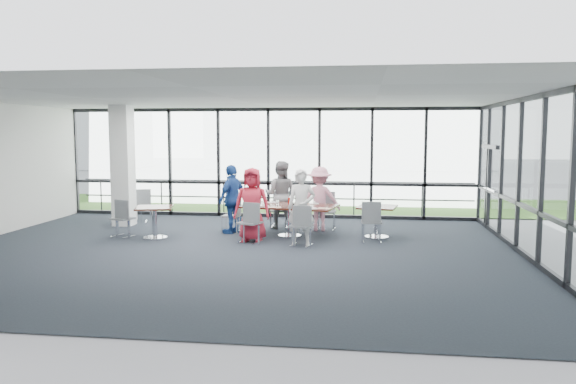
# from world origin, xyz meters

# --- Properties ---
(floor) EXTENTS (12.00, 10.00, 0.02)m
(floor) POSITION_xyz_m (0.00, 0.00, -0.01)
(floor) COLOR #212630
(floor) RESTS_ON ground
(ceiling) EXTENTS (12.00, 10.00, 0.04)m
(ceiling) POSITION_xyz_m (0.00, 0.00, 3.20)
(ceiling) COLOR silver
(ceiling) RESTS_ON ground
(wall_front) EXTENTS (12.00, 0.10, 3.20)m
(wall_front) POSITION_xyz_m (0.00, -5.00, 1.60)
(wall_front) COLOR silver
(wall_front) RESTS_ON ground
(curtain_wall_back) EXTENTS (12.00, 0.10, 3.20)m
(curtain_wall_back) POSITION_xyz_m (0.00, 5.00, 1.60)
(curtain_wall_back) COLOR white
(curtain_wall_back) RESTS_ON ground
(curtain_wall_right) EXTENTS (0.10, 10.00, 3.20)m
(curtain_wall_right) POSITION_xyz_m (6.00, 0.00, 1.60)
(curtain_wall_right) COLOR white
(curtain_wall_right) RESTS_ON ground
(exit_door) EXTENTS (0.12, 1.60, 2.10)m
(exit_door) POSITION_xyz_m (6.00, 3.75, 1.05)
(exit_door) COLOR black
(exit_door) RESTS_ON ground
(structural_column) EXTENTS (0.50, 0.50, 3.20)m
(structural_column) POSITION_xyz_m (-3.60, 3.00, 1.60)
(structural_column) COLOR white
(structural_column) RESTS_ON ground
(apron) EXTENTS (80.00, 70.00, 0.02)m
(apron) POSITION_xyz_m (0.00, 10.00, -0.02)
(apron) COLOR gray
(apron) RESTS_ON ground
(grass_strip) EXTENTS (80.00, 5.00, 0.01)m
(grass_strip) POSITION_xyz_m (0.00, 8.00, 0.01)
(grass_strip) COLOR #2E6120
(grass_strip) RESTS_ON ground
(hangar_main) EXTENTS (24.00, 10.00, 6.00)m
(hangar_main) POSITION_xyz_m (4.00, 32.00, 3.00)
(hangar_main) COLOR #B9BBBF
(hangar_main) RESTS_ON ground
(hangar_aux) EXTENTS (10.00, 6.00, 4.00)m
(hangar_aux) POSITION_xyz_m (-18.00, 28.00, 2.00)
(hangar_aux) COLOR #B9BBBF
(hangar_aux) RESTS_ON ground
(guard_rail) EXTENTS (12.00, 0.06, 0.06)m
(guard_rail) POSITION_xyz_m (0.00, 5.60, 0.50)
(guard_rail) COLOR #2D2D33
(guard_rail) RESTS_ON ground
(main_table) EXTENTS (2.38, 1.60, 0.75)m
(main_table) POSITION_xyz_m (1.03, 1.96, 0.65)
(main_table) COLOR black
(main_table) RESTS_ON ground
(side_table_left) EXTENTS (1.02, 1.02, 0.75)m
(side_table_left) POSITION_xyz_m (-2.09, 1.28, 0.63)
(side_table_left) COLOR black
(side_table_left) RESTS_ON ground
(side_table_right) EXTENTS (1.01, 1.01, 0.75)m
(side_table_right) POSITION_xyz_m (3.10, 2.07, 0.63)
(side_table_right) COLOR black
(side_table_right) RESTS_ON ground
(diner_near_left) EXTENTS (0.83, 0.54, 1.69)m
(diner_near_left) POSITION_xyz_m (0.26, 1.22, 0.85)
(diner_near_left) COLOR #B72134
(diner_near_left) RESTS_ON ground
(diner_near_right) EXTENTS (0.63, 0.47, 1.68)m
(diner_near_right) POSITION_xyz_m (1.43, 0.89, 0.84)
(diner_near_right) COLOR silver
(diner_near_right) RESTS_ON ground
(diner_far_left) EXTENTS (0.90, 0.61, 1.75)m
(diner_far_left) POSITION_xyz_m (0.65, 3.02, 0.88)
(diner_far_left) COLOR slate
(diner_far_left) RESTS_ON ground
(diner_far_right) EXTENTS (1.08, 0.61, 1.62)m
(diner_far_right) POSITION_xyz_m (1.67, 2.83, 0.81)
(diner_far_right) COLOR pink
(diner_far_right) RESTS_ON ground
(diner_end) EXTENTS (0.90, 1.13, 1.70)m
(diner_end) POSITION_xyz_m (-0.43, 2.21, 0.85)
(diner_end) COLOR #1D448F
(diner_end) RESTS_ON ground
(chair_main_nl) EXTENTS (0.58, 0.58, 0.91)m
(chair_main_nl) POSITION_xyz_m (0.24, 1.03, 0.46)
(chair_main_nl) COLOR slate
(chair_main_nl) RESTS_ON ground
(chair_main_nr) EXTENTS (0.53, 0.53, 0.89)m
(chair_main_nr) POSITION_xyz_m (1.42, 0.81, 0.45)
(chair_main_nr) COLOR slate
(chair_main_nr) RESTS_ON ground
(chair_main_fl) EXTENTS (0.47, 0.47, 0.91)m
(chair_main_fl) POSITION_xyz_m (0.60, 3.17, 0.46)
(chair_main_fl) COLOR slate
(chair_main_fl) RESTS_ON ground
(chair_main_fr) EXTENTS (0.48, 0.48, 0.94)m
(chair_main_fr) POSITION_xyz_m (1.84, 2.97, 0.47)
(chair_main_fr) COLOR slate
(chair_main_fr) RESTS_ON ground
(chair_main_end) EXTENTS (0.43, 0.43, 0.83)m
(chair_main_end) POSITION_xyz_m (-0.48, 2.28, 0.42)
(chair_main_end) COLOR slate
(chair_main_end) RESTS_ON ground
(chair_spare_la) EXTENTS (0.56, 0.56, 0.89)m
(chair_spare_la) POSITION_xyz_m (-2.90, 1.33, 0.44)
(chair_spare_la) COLOR slate
(chair_spare_la) RESTS_ON ground
(chair_spare_lb) EXTENTS (0.54, 0.54, 0.88)m
(chair_spare_lb) POSITION_xyz_m (-3.39, 3.50, 0.44)
(chair_spare_lb) COLOR slate
(chair_spare_lb) RESTS_ON ground
(chair_spare_r) EXTENTS (0.47, 0.47, 0.92)m
(chair_spare_r) POSITION_xyz_m (2.96, 1.52, 0.46)
(chair_spare_r) COLOR slate
(chair_spare_r) RESTS_ON ground
(plate_nl) EXTENTS (0.26, 0.26, 0.01)m
(plate_nl) POSITION_xyz_m (0.43, 1.72, 0.76)
(plate_nl) COLOR white
(plate_nl) RESTS_ON main_table
(plate_nr) EXTENTS (0.28, 0.28, 0.01)m
(plate_nr) POSITION_xyz_m (1.60, 1.42, 0.76)
(plate_nr) COLOR white
(plate_nr) RESTS_ON main_table
(plate_fl) EXTENTS (0.26, 0.26, 0.01)m
(plate_fl) POSITION_xyz_m (0.54, 2.42, 0.76)
(plate_fl) COLOR white
(plate_fl) RESTS_ON main_table
(plate_fr) EXTENTS (0.24, 0.24, 0.01)m
(plate_fr) POSITION_xyz_m (1.58, 2.31, 0.76)
(plate_fr) COLOR white
(plate_fr) RESTS_ON main_table
(plate_end) EXTENTS (0.24, 0.24, 0.01)m
(plate_end) POSITION_xyz_m (0.13, 2.08, 0.76)
(plate_end) COLOR white
(plate_end) RESTS_ON main_table
(tumbler_a) EXTENTS (0.08, 0.08, 0.15)m
(tumbler_a) POSITION_xyz_m (0.76, 1.75, 0.83)
(tumbler_a) COLOR white
(tumbler_a) RESTS_ON main_table
(tumbler_b) EXTENTS (0.07, 0.07, 0.14)m
(tumbler_b) POSITION_xyz_m (1.27, 1.67, 0.82)
(tumbler_b) COLOR white
(tumbler_b) RESTS_ON main_table
(tumbler_c) EXTENTS (0.07, 0.07, 0.15)m
(tumbler_c) POSITION_xyz_m (1.16, 2.21, 0.82)
(tumbler_c) COLOR white
(tumbler_c) RESTS_ON main_table
(tumbler_d) EXTENTS (0.07, 0.07, 0.13)m
(tumbler_d) POSITION_xyz_m (0.23, 1.92, 0.82)
(tumbler_d) COLOR white
(tumbler_d) RESTS_ON main_table
(menu_a) EXTENTS (0.34, 0.27, 0.00)m
(menu_a) POSITION_xyz_m (0.72, 1.54, 0.75)
(menu_a) COLOR silver
(menu_a) RESTS_ON main_table
(menu_b) EXTENTS (0.34, 0.27, 0.00)m
(menu_b) POSITION_xyz_m (1.89, 1.51, 0.75)
(menu_b) COLOR silver
(menu_b) RESTS_ON main_table
(menu_c) EXTENTS (0.33, 0.23, 0.00)m
(menu_c) POSITION_xyz_m (1.31, 2.37, 0.75)
(menu_c) COLOR silver
(menu_c) RESTS_ON main_table
(condiment_caddy) EXTENTS (0.10, 0.07, 0.04)m
(condiment_caddy) POSITION_xyz_m (1.08, 2.05, 0.77)
(condiment_caddy) COLOR black
(condiment_caddy) RESTS_ON main_table
(ketchup_bottle) EXTENTS (0.06, 0.06, 0.18)m
(ketchup_bottle) POSITION_xyz_m (1.01, 1.95, 0.84)
(ketchup_bottle) COLOR #950900
(ketchup_bottle) RESTS_ON main_table
(green_bottle) EXTENTS (0.05, 0.05, 0.20)m
(green_bottle) POSITION_xyz_m (1.17, 2.00, 0.85)
(green_bottle) COLOR #247230
(green_bottle) RESTS_ON main_table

